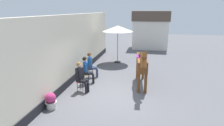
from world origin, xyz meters
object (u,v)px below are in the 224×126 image
Objects in this scene: saddled_horse_center at (142,63)px; seated_visitor_far at (91,64)px; flower_planter_near at (51,100)px; cafe_parasol at (118,29)px; seated_visitor_middle at (87,69)px; seated_visitor_near at (81,75)px.

seated_visitor_far is at bearing 164.39° from saddled_horse_center.
flower_planter_near is 0.25× the size of cafe_parasol.
saddled_horse_center is at bearing 42.66° from flower_planter_near.
saddled_horse_center is 4.45m from flower_planter_near.
cafe_parasol is at bearing 114.02° from saddled_horse_center.
cafe_parasol reaches higher than flower_planter_near.
seated_visitor_middle is 0.46× the size of saddled_horse_center.
seated_visitor_middle reaches higher than flower_planter_near.
seated_visitor_far is at bearing 93.48° from seated_visitor_near.
seated_visitor_middle is at bearing 79.63° from flower_planter_near.
seated_visitor_near is at bearing -86.52° from seated_visitor_far.
cafe_parasol is (-1.85, 4.16, 1.20)m from saddled_horse_center.
seated_visitor_far is 0.54× the size of cafe_parasol.
seated_visitor_near is 2.93m from saddled_horse_center.
seated_visitor_near is 1.04m from seated_visitor_middle.
saddled_horse_center reaches higher than seated_visitor_near.
seated_visitor_middle is at bearing -101.10° from cafe_parasol.
cafe_parasol is at bearing 78.90° from seated_visitor_middle.
saddled_horse_center reaches higher than seated_visitor_far.
seated_visitor_near reaches higher than flower_planter_near.
seated_visitor_middle is 2.74m from saddled_horse_center.
saddled_horse_center is at bearing -15.61° from seated_visitor_far.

